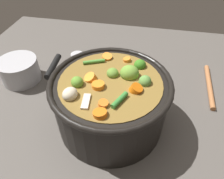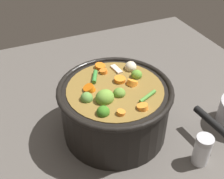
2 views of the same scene
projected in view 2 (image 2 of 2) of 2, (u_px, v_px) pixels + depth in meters
The scene contains 3 objects.
ground_plane at pixel (115, 130), 0.73m from camera, with size 1.10×1.10×0.00m, color #514C47.
cooking_pot at pixel (115, 108), 0.69m from camera, with size 0.27×0.27×0.16m.
salt_shaker at pixel (202, 150), 0.63m from camera, with size 0.04×0.04×0.08m.
Camera 2 is at (-0.47, 0.21, 0.53)m, focal length 45.02 mm.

